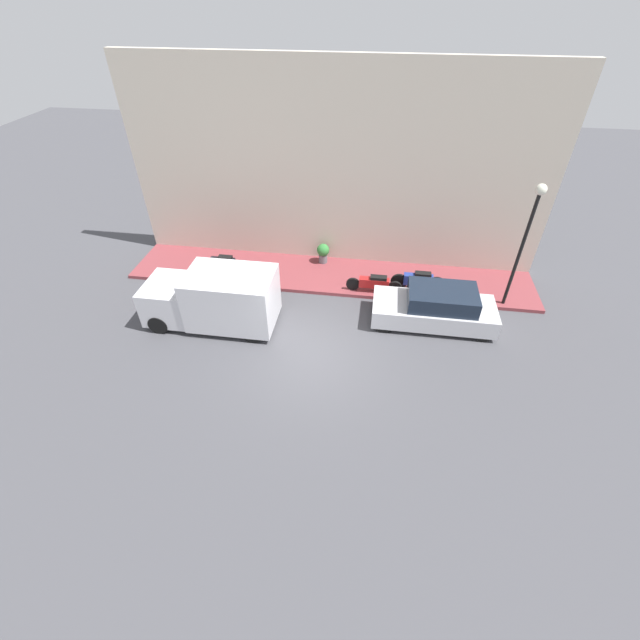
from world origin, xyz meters
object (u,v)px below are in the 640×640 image
parked_car (436,308)px  motorcycle_blue (418,280)px  motorcycle_red (374,283)px  motorcycle_black (223,265)px  streetlamp (528,227)px  delivery_van (213,298)px  potted_plant (323,252)px

parked_car → motorcycle_blue: size_ratio=2.05×
motorcycle_blue → motorcycle_red: motorcycle_blue is taller
motorcycle_blue → motorcycle_black: motorcycle_black is taller
parked_car → motorcycle_blue: bearing=16.4°
parked_car → motorcycle_red: (1.46, 2.21, -0.15)m
parked_car → streetlamp: streetlamp is taller
delivery_van → parked_car: bearing=-82.1°
motorcycle_red → potted_plant: potted_plant is taller
potted_plant → motorcycle_red: bearing=-129.6°
parked_car → potted_plant: 5.59m
delivery_van → motorcycle_black: bearing=12.4°
parked_car → motorcycle_black: size_ratio=2.26×
parked_car → streetlamp: (1.40, -2.68, 2.61)m
motorcycle_blue → potted_plant: (1.54, 3.95, 0.04)m
streetlamp → delivery_van: bearing=103.4°
delivery_van → streetlamp: 10.94m
streetlamp → motorcycle_blue: bearing=83.0°
motorcycle_red → streetlamp: streetlamp is taller
parked_car → motorcycle_red: parked_car is taller
streetlamp → potted_plant: size_ratio=5.41×
parked_car → potted_plant: parked_car is taller
parked_car → motorcycle_blue: (1.80, 0.53, -0.09)m
parked_car → motorcycle_black: bearing=78.2°
motorcycle_blue → potted_plant: bearing=68.7°
motorcycle_blue → delivery_van: bearing=111.7°
streetlamp → parked_car: bearing=117.7°
delivery_van → motorcycle_red: (2.53, -5.53, -0.51)m
motorcycle_black → parked_car: bearing=-101.8°
motorcycle_black → potted_plant: (1.60, -3.88, 0.01)m
motorcycle_blue → motorcycle_black: bearing=90.5°
delivery_van → streetlamp: bearing=-76.6°
motorcycle_red → potted_plant: 2.95m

